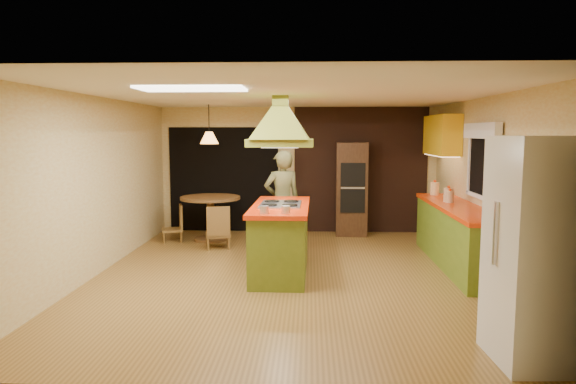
{
  "coord_description": "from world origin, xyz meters",
  "views": [
    {
      "loc": [
        0.24,
        -7.04,
        1.99
      ],
      "look_at": [
        -0.07,
        0.22,
        1.15
      ],
      "focal_mm": 32.0,
      "sensor_mm": 36.0,
      "label": 1
    }
  ],
  "objects_px": {
    "refrigerator": "(545,251)",
    "canister_large": "(435,189)",
    "dining_table": "(211,210)",
    "man": "(282,201)",
    "kitchen_island": "(281,238)",
    "wall_oven": "(352,189)"
  },
  "relations": [
    {
      "from": "refrigerator",
      "to": "canister_large",
      "type": "xyz_separation_m",
      "value": [
        0.14,
        4.52,
        0.05
      ]
    },
    {
      "from": "canister_large",
      "to": "dining_table",
      "type": "bearing_deg",
      "value": 174.52
    },
    {
      "from": "man",
      "to": "kitchen_island",
      "type": "bearing_deg",
      "value": 73.06
    },
    {
      "from": "kitchen_island",
      "to": "refrigerator",
      "type": "height_order",
      "value": "refrigerator"
    },
    {
      "from": "wall_oven",
      "to": "canister_large",
      "type": "height_order",
      "value": "wall_oven"
    },
    {
      "from": "dining_table",
      "to": "man",
      "type": "bearing_deg",
      "value": -30.59
    },
    {
      "from": "kitchen_island",
      "to": "wall_oven",
      "type": "distance_m",
      "value": 3.1
    },
    {
      "from": "refrigerator",
      "to": "man",
      "type": "bearing_deg",
      "value": 118.2
    },
    {
      "from": "kitchen_island",
      "to": "dining_table",
      "type": "distance_m",
      "value": 2.58
    },
    {
      "from": "kitchen_island",
      "to": "man",
      "type": "bearing_deg",
      "value": 92.93
    },
    {
      "from": "kitchen_island",
      "to": "man",
      "type": "height_order",
      "value": "man"
    },
    {
      "from": "man",
      "to": "refrigerator",
      "type": "bearing_deg",
      "value": 102.08
    },
    {
      "from": "kitchen_island",
      "to": "canister_large",
      "type": "bearing_deg",
      "value": 35.18
    },
    {
      "from": "dining_table",
      "to": "canister_large",
      "type": "distance_m",
      "value": 4.04
    },
    {
      "from": "wall_oven",
      "to": "dining_table",
      "type": "distance_m",
      "value": 2.75
    },
    {
      "from": "dining_table",
      "to": "canister_large",
      "type": "bearing_deg",
      "value": -5.48
    },
    {
      "from": "refrigerator",
      "to": "dining_table",
      "type": "distance_m",
      "value": 6.25
    },
    {
      "from": "man",
      "to": "canister_large",
      "type": "height_order",
      "value": "man"
    },
    {
      "from": "wall_oven",
      "to": "refrigerator",
      "type": "bearing_deg",
      "value": -75.53
    },
    {
      "from": "wall_oven",
      "to": "canister_large",
      "type": "bearing_deg",
      "value": -35.93
    },
    {
      "from": "man",
      "to": "wall_oven",
      "type": "bearing_deg",
      "value": -149.65
    },
    {
      "from": "kitchen_island",
      "to": "dining_table",
      "type": "bearing_deg",
      "value": 124.35
    }
  ]
}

